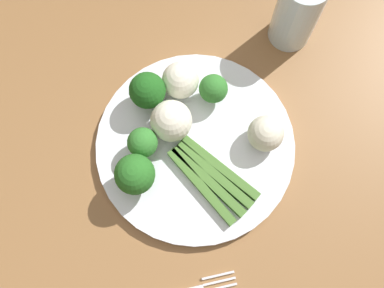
{
  "coord_description": "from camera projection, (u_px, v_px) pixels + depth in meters",
  "views": [
    {
      "loc": [
        0.1,
        0.0,
        1.37
      ],
      "look_at": [
        -0.07,
        0.04,
        0.77
      ],
      "focal_mm": 41.29,
      "sensor_mm": 36.0,
      "label": 1
    }
  ],
  "objects": [
    {
      "name": "broccoli_back_right",
      "position": [
        139.0,
        143.0,
        0.6
      ],
      "size": [
        0.04,
        0.04,
        0.05
      ],
      "color": "#609E3D",
      "rests_on": "plate"
    },
    {
      "name": "cauliflower_mid",
      "position": [
        168.0,
        121.0,
        0.61
      ],
      "size": [
        0.06,
        0.06,
        0.06
      ],
      "primitive_type": "sphere",
      "color": "white",
      "rests_on": "plate"
    },
    {
      "name": "asparagus_bundle",
      "position": [
        208.0,
        178.0,
        0.61
      ],
      "size": [
        0.14,
        0.12,
        0.01
      ],
      "rotation": [
        0.0,
        0.0,
        0.64
      ],
      "color": "#47752D",
      "rests_on": "plate"
    },
    {
      "name": "broccoli_near_center",
      "position": [
        144.0,
        91.0,
        0.62
      ],
      "size": [
        0.05,
        0.05,
        0.06
      ],
      "color": "#4C7F2B",
      "rests_on": "plate"
    },
    {
      "name": "plate",
      "position": [
        192.0,
        146.0,
        0.64
      ],
      "size": [
        0.29,
        0.29,
        0.01
      ],
      "primitive_type": "cylinder",
      "color": "white",
      "rests_on": "dining_table"
    },
    {
      "name": "ground_plane",
      "position": [
        184.0,
        238.0,
        1.35
      ],
      "size": [
        6.0,
        6.0,
        0.02
      ],
      "primitive_type": "cube",
      "color": "#B7A88E"
    },
    {
      "name": "cauliflower_near_fork",
      "position": [
        262.0,
        134.0,
        0.61
      ],
      "size": [
        0.05,
        0.05,
        0.05
      ],
      "primitive_type": "sphere",
      "color": "silver",
      "rests_on": "plate"
    },
    {
      "name": "broccoli_outer_edge",
      "position": [
        210.0,
        89.0,
        0.63
      ],
      "size": [
        0.04,
        0.04,
        0.05
      ],
      "color": "#609E3D",
      "rests_on": "plate"
    },
    {
      "name": "cauliflower_left",
      "position": [
        177.0,
        81.0,
        0.63
      ],
      "size": [
        0.05,
        0.05,
        0.05
      ],
      "primitive_type": "sphere",
      "color": "white",
      "rests_on": "plate"
    },
    {
      "name": "broccoli_front_left",
      "position": [
        131.0,
        175.0,
        0.58
      ],
      "size": [
        0.05,
        0.05,
        0.07
      ],
      "color": "#568E33",
      "rests_on": "plate"
    },
    {
      "name": "dining_table",
      "position": [
        177.0,
        208.0,
        0.72
      ],
      "size": [
        1.37,
        1.03,
        0.75
      ],
      "color": "olive",
      "rests_on": "ground_plane"
    },
    {
      "name": "water_glass",
      "position": [
        294.0,
        12.0,
        0.64
      ],
      "size": [
        0.07,
        0.07,
        0.13
      ],
      "primitive_type": "cylinder",
      "color": "silver",
      "rests_on": "dining_table"
    }
  ]
}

